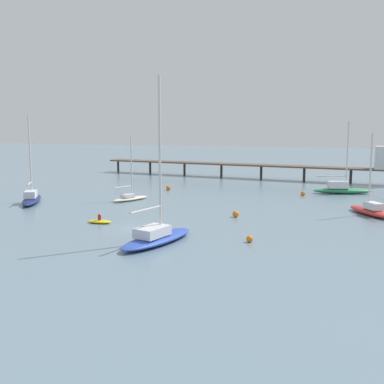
# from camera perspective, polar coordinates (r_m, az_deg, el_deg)

# --- Properties ---
(ground_plane) EXTENTS (400.00, 400.00, 0.00)m
(ground_plane) POSITION_cam_1_polar(r_m,az_deg,el_deg) (47.98, -6.58, -4.61)
(ground_plane) COLOR slate
(pier) EXTENTS (62.82, 10.92, 7.08)m
(pier) POSITION_cam_1_polar(r_m,az_deg,el_deg) (91.79, 13.28, 3.66)
(pier) COLOR brown
(pier) RESTS_ON ground_plane
(sailboat_navy) EXTENTS (6.43, 9.29, 12.23)m
(sailboat_navy) POSITION_cam_1_polar(r_m,az_deg,el_deg) (67.51, -19.48, -0.65)
(sailboat_navy) COLOR navy
(sailboat_navy) RESTS_ON ground_plane
(sailboat_red) EXTENTS (5.84, 7.71, 9.91)m
(sailboat_red) POSITION_cam_1_polar(r_m,az_deg,el_deg) (58.98, 21.51, -2.06)
(sailboat_red) COLOR red
(sailboat_red) RESTS_ON ground_plane
(sailboat_green) EXTENTS (9.53, 4.26, 11.42)m
(sailboat_green) POSITION_cam_1_polar(r_m,az_deg,el_deg) (76.27, 18.25, 0.41)
(sailboat_green) COLOR #287F4C
(sailboat_green) RESTS_ON ground_plane
(sailboat_blue) EXTENTS (5.20, 10.11, 15.11)m
(sailboat_blue) POSITION_cam_1_polar(r_m,az_deg,el_deg) (41.91, -4.47, -5.37)
(sailboat_blue) COLOR #2D4CB7
(sailboat_blue) RESTS_ON ground_plane
(sailboat_cream) EXTENTS (4.19, 6.37, 9.27)m
(sailboat_cream) POSITION_cam_1_polar(r_m,az_deg,el_deg) (66.37, -7.79, -0.57)
(sailboat_cream) COLOR beige
(sailboat_cream) RESTS_ON ground_plane
(dinghy_yellow) EXTENTS (2.83, 1.38, 1.14)m
(dinghy_yellow) POSITION_cam_1_polar(r_m,az_deg,el_deg) (51.48, -11.50, -3.61)
(dinghy_yellow) COLOR yellow
(dinghy_yellow) RESTS_ON ground_plane
(mooring_buoy_mid) EXTENTS (0.77, 0.77, 0.77)m
(mooring_buoy_mid) POSITION_cam_1_polar(r_m,az_deg,el_deg) (53.93, 5.50, -2.76)
(mooring_buoy_mid) COLOR orange
(mooring_buoy_mid) RESTS_ON ground_plane
(mooring_buoy_outer) EXTENTS (0.72, 0.72, 0.72)m
(mooring_buoy_outer) POSITION_cam_1_polar(r_m,az_deg,el_deg) (72.48, 13.74, -0.16)
(mooring_buoy_outer) COLOR orange
(mooring_buoy_outer) RESTS_ON ground_plane
(mooring_buoy_near) EXTENTS (0.81, 0.81, 0.81)m
(mooring_buoy_near) POSITION_cam_1_polar(r_m,az_deg,el_deg) (76.53, -2.98, 0.53)
(mooring_buoy_near) COLOR orange
(mooring_buoy_near) RESTS_ON ground_plane
(mooring_buoy_inner) EXTENTS (0.64, 0.64, 0.64)m
(mooring_buoy_inner) POSITION_cam_1_polar(r_m,az_deg,el_deg) (42.54, 7.23, -5.85)
(mooring_buoy_inner) COLOR orange
(mooring_buoy_inner) RESTS_ON ground_plane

